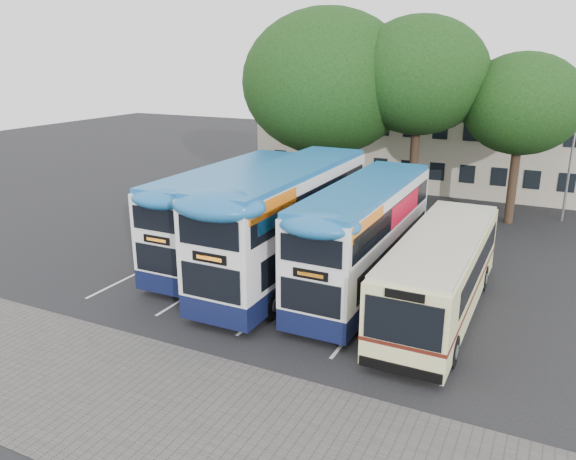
% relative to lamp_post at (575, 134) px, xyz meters
% --- Properties ---
extents(ground, '(120.00, 120.00, 0.00)m').
position_rel_lamp_post_xyz_m(ground, '(-6.00, -19.97, -5.08)').
color(ground, black).
rests_on(ground, ground).
extents(paving_strip, '(40.00, 6.00, 0.01)m').
position_rel_lamp_post_xyz_m(paving_strip, '(-8.00, -24.97, -5.08)').
color(paving_strip, '#595654').
rests_on(paving_strip, ground).
extents(bay_lines, '(14.12, 11.00, 0.01)m').
position_rel_lamp_post_xyz_m(bay_lines, '(-9.75, -14.97, -5.08)').
color(bay_lines, silver).
rests_on(bay_lines, ground).
extents(depot_building, '(32.40, 8.40, 6.20)m').
position_rel_lamp_post_xyz_m(depot_building, '(-6.00, 7.02, -1.93)').
color(depot_building, beige).
rests_on(depot_building, ground).
extents(lamp_post, '(0.25, 1.05, 9.06)m').
position_rel_lamp_post_xyz_m(lamp_post, '(0.00, 0.00, 0.00)').
color(lamp_post, gray).
rests_on(lamp_post, ground).
extents(tree_left, '(10.17, 10.17, 12.06)m').
position_rel_lamp_post_xyz_m(tree_left, '(-13.73, -3.11, 2.64)').
color(tree_left, black).
rests_on(tree_left, ground).
extents(tree_mid, '(7.79, 7.79, 11.49)m').
position_rel_lamp_post_xyz_m(tree_mid, '(-8.29, -2.62, 3.08)').
color(tree_mid, black).
rests_on(tree_mid, ground).
extents(tree_right, '(6.52, 6.52, 9.52)m').
position_rel_lamp_post_xyz_m(tree_right, '(-2.80, -1.68, 1.64)').
color(tree_right, black).
rests_on(tree_right, ground).
extents(bus_dd_left, '(2.56, 10.58, 4.41)m').
position_rel_lamp_post_xyz_m(bus_dd_left, '(-13.91, -14.02, -2.66)').
color(bus_dd_left, '#10163B').
rests_on(bus_dd_left, ground).
extents(bus_dd_mid, '(2.83, 11.67, 4.87)m').
position_rel_lamp_post_xyz_m(bus_dd_mid, '(-10.55, -14.87, -2.40)').
color(bus_dd_mid, '#10163B').
rests_on(bus_dd_mid, ground).
extents(bus_dd_right, '(2.58, 10.65, 4.44)m').
position_rel_lamp_post_xyz_m(bus_dd_right, '(-7.18, -14.67, -2.64)').
color(bus_dd_right, '#10163B').
rests_on(bus_dd_right, ground).
extents(bus_single, '(2.66, 10.44, 3.11)m').
position_rel_lamp_post_xyz_m(bus_single, '(-3.92, -15.58, -3.32)').
color(bus_single, '#F3EFA2').
rests_on(bus_single, ground).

